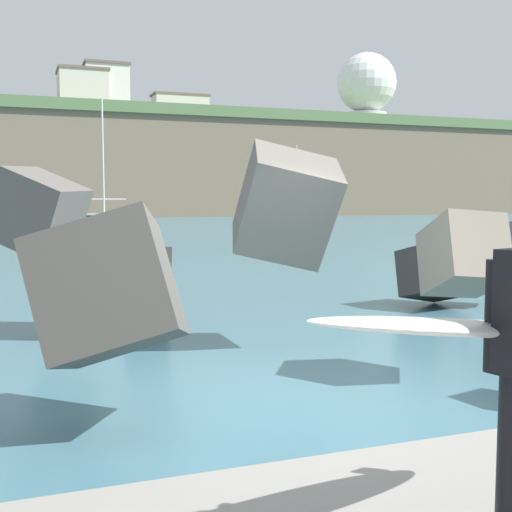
{
  "coord_description": "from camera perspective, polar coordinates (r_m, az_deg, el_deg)",
  "views": [
    {
      "loc": [
        -2.28,
        -5.68,
        1.98
      ],
      "look_at": [
        -0.01,
        0.5,
        1.4
      ],
      "focal_mm": 45.74,
      "sensor_mm": 36.0,
      "label": 1
    }
  ],
  "objects": [
    {
      "name": "boat_near_centre",
      "position": [
        42.32,
        -12.67,
        3.04
      ],
      "size": [
        4.68,
        1.66,
        8.23
      ],
      "color": "beige",
      "rests_on": "ground"
    },
    {
      "name": "boat_near_left",
      "position": [
        54.07,
        3.43,
        3.34
      ],
      "size": [
        4.68,
        5.05,
        6.42
      ],
      "color": "maroon",
      "rests_on": "ground"
    },
    {
      "name": "breakwater_jetty",
      "position": [
        9.15,
        18.77,
        -0.34
      ],
      "size": [
        32.6,
        7.33,
        2.76
      ],
      "color": "#605B56",
      "rests_on": "ground"
    },
    {
      "name": "station_building_central",
      "position": [
        99.75,
        -6.64,
        12.38
      ],
      "size": [
        8.31,
        4.23,
        5.2
      ],
      "color": "beige",
      "rests_on": "headland_bluff"
    },
    {
      "name": "station_building_annex",
      "position": [
        86.74,
        -13.08,
        13.81
      ],
      "size": [
        5.46,
        7.48,
        6.41
      ],
      "color": "silver",
      "rests_on": "headland_bluff"
    },
    {
      "name": "ground_plane",
      "position": [
        6.43,
        1.63,
        -12.89
      ],
      "size": [
        400.0,
        400.0,
        0.0
      ],
      "primitive_type": "plane",
      "color": "#42707F"
    },
    {
      "name": "headland_bluff",
      "position": [
        90.36,
        -10.17,
        7.56
      ],
      "size": [
        99.38,
        39.0,
        12.23
      ],
      "color": "#756651",
      "rests_on": "ground"
    },
    {
      "name": "radar_dome",
      "position": [
        99.61,
        9.64,
        14.35
      ],
      "size": [
        8.63,
        8.63,
        10.98
      ],
      "color": "silver",
      "rests_on": "headland_bluff"
    },
    {
      "name": "station_building_east",
      "position": [
        85.05,
        -14.91,
        13.64
      ],
      "size": [
        6.04,
        5.54,
        5.5
      ],
      "color": "beige",
      "rests_on": "headland_bluff"
    },
    {
      "name": "mooring_buoy_middle",
      "position": [
        36.1,
        -15.69,
        2.02
      ],
      "size": [
        0.44,
        0.44,
        0.44
      ],
      "color": "silver",
      "rests_on": "ground"
    }
  ]
}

